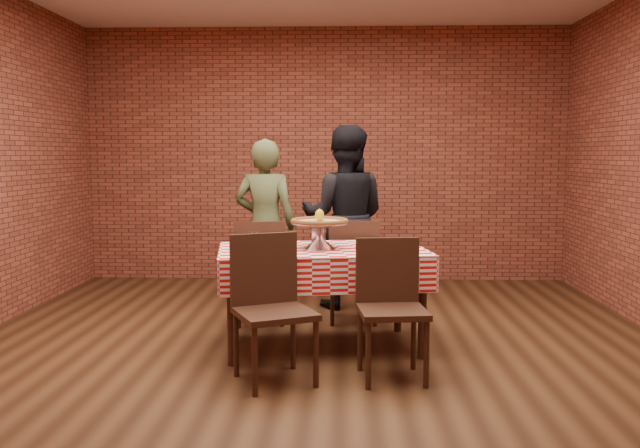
{
  "coord_description": "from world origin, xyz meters",
  "views": [
    {
      "loc": [
        0.21,
        -4.75,
        1.47
      ],
      "look_at": [
        0.03,
        0.32,
        0.93
      ],
      "focal_mm": 37.61,
      "sensor_mm": 36.0,
      "label": 1
    }
  ],
  "objects_px": {
    "water_glass_right": "(253,240)",
    "chair_far_right": "(353,270)",
    "table": "(322,298)",
    "diner_olive": "(265,225)",
    "condiment_caddy": "(318,236)",
    "diner_black": "(344,217)",
    "chair_far_left": "(259,271)",
    "pizza_stand": "(320,236)",
    "pizza": "(320,222)",
    "chair_near_left": "(275,310)",
    "water_glass_left": "(269,243)",
    "chair_near_right": "(392,311)"
  },
  "relations": [
    {
      "from": "condiment_caddy",
      "to": "chair_far_left",
      "type": "xyz_separation_m",
      "value": [
        -0.53,
        0.47,
        -0.37
      ]
    },
    {
      "from": "diner_olive",
      "to": "condiment_caddy",
      "type": "bearing_deg",
      "value": 126.05
    },
    {
      "from": "pizza_stand",
      "to": "pizza",
      "type": "distance_m",
      "value": 0.1
    },
    {
      "from": "pizza",
      "to": "chair_far_right",
      "type": "distance_m",
      "value": 0.99
    },
    {
      "from": "pizza_stand",
      "to": "condiment_caddy",
      "type": "height_order",
      "value": "pizza_stand"
    },
    {
      "from": "pizza_stand",
      "to": "diner_black",
      "type": "bearing_deg",
      "value": 82.24
    },
    {
      "from": "chair_far_left",
      "to": "diner_black",
      "type": "relative_size",
      "value": 0.52
    },
    {
      "from": "chair_near_left",
      "to": "pizza_stand",
      "type": "bearing_deg",
      "value": 46.8
    },
    {
      "from": "pizza",
      "to": "chair_far_right",
      "type": "height_order",
      "value": "pizza"
    },
    {
      "from": "chair_near_right",
      "to": "diner_olive",
      "type": "distance_m",
      "value": 2.23
    },
    {
      "from": "water_glass_left",
      "to": "chair_far_right",
      "type": "distance_m",
      "value": 1.22
    },
    {
      "from": "diner_black",
      "to": "water_glass_left",
      "type": "bearing_deg",
      "value": 75.83
    },
    {
      "from": "chair_far_right",
      "to": "condiment_caddy",
      "type": "bearing_deg",
      "value": 61.12
    },
    {
      "from": "pizza_stand",
      "to": "chair_far_left",
      "type": "distance_m",
      "value": 1.01
    },
    {
      "from": "water_glass_right",
      "to": "diner_olive",
      "type": "height_order",
      "value": "diner_olive"
    },
    {
      "from": "pizza",
      "to": "chair_far_left",
      "type": "xyz_separation_m",
      "value": [
        -0.55,
        0.74,
        -0.51
      ]
    },
    {
      "from": "water_glass_right",
      "to": "diner_olive",
      "type": "xyz_separation_m",
      "value": [
        -0.05,
        1.19,
        -0.02
      ]
    },
    {
      "from": "water_glass_right",
      "to": "chair_far_right",
      "type": "bearing_deg",
      "value": 45.1
    },
    {
      "from": "pizza_stand",
      "to": "condiment_caddy",
      "type": "relative_size",
      "value": 3.43
    },
    {
      "from": "table",
      "to": "chair_near_right",
      "type": "bearing_deg",
      "value": -56.39
    },
    {
      "from": "table",
      "to": "chair_far_left",
      "type": "height_order",
      "value": "chair_far_left"
    },
    {
      "from": "water_glass_right",
      "to": "chair_far_right",
      "type": "relative_size",
      "value": 0.13
    },
    {
      "from": "chair_far_right",
      "to": "table",
      "type": "bearing_deg",
      "value": 72.19
    },
    {
      "from": "condiment_caddy",
      "to": "chair_near_left",
      "type": "relative_size",
      "value": 0.14
    },
    {
      "from": "water_glass_right",
      "to": "chair_far_left",
      "type": "relative_size",
      "value": 0.13
    },
    {
      "from": "table",
      "to": "diner_olive",
      "type": "xyz_separation_m",
      "value": [
        -0.57,
        1.22,
        0.43
      ]
    },
    {
      "from": "table",
      "to": "pizza_stand",
      "type": "relative_size",
      "value": 3.46
    },
    {
      "from": "chair_far_right",
      "to": "diner_olive",
      "type": "bearing_deg",
      "value": -27.68
    },
    {
      "from": "water_glass_left",
      "to": "chair_far_right",
      "type": "bearing_deg",
      "value": 57.53
    },
    {
      "from": "pizza_stand",
      "to": "diner_black",
      "type": "relative_size",
      "value": 0.25
    },
    {
      "from": "pizza_stand",
      "to": "chair_far_left",
      "type": "height_order",
      "value": "pizza_stand"
    },
    {
      "from": "water_glass_left",
      "to": "chair_far_right",
      "type": "height_order",
      "value": "chair_far_right"
    },
    {
      "from": "condiment_caddy",
      "to": "diner_black",
      "type": "height_order",
      "value": "diner_black"
    },
    {
      "from": "water_glass_left",
      "to": "water_glass_right",
      "type": "xyz_separation_m",
      "value": [
        -0.15,
        0.21,
        0.0
      ]
    },
    {
      "from": "chair_near_right",
      "to": "diner_black",
      "type": "bearing_deg",
      "value": 91.79
    },
    {
      "from": "table",
      "to": "pizza_stand",
      "type": "height_order",
      "value": "pizza_stand"
    },
    {
      "from": "chair_far_left",
      "to": "water_glass_left",
      "type": "bearing_deg",
      "value": 91.75
    },
    {
      "from": "water_glass_left",
      "to": "chair_near_right",
      "type": "height_order",
      "value": "chair_near_right"
    },
    {
      "from": "chair_far_left",
      "to": "diner_black",
      "type": "distance_m",
      "value": 1.06
    },
    {
      "from": "table",
      "to": "diner_olive",
      "type": "height_order",
      "value": "diner_olive"
    },
    {
      "from": "pizza_stand",
      "to": "water_glass_right",
      "type": "distance_m",
      "value": 0.51
    },
    {
      "from": "condiment_caddy",
      "to": "chair_far_right",
      "type": "relative_size",
      "value": 0.14
    },
    {
      "from": "chair_far_left",
      "to": "diner_olive",
      "type": "xyz_separation_m",
      "value": [
        0.0,
        0.48,
        0.35
      ]
    },
    {
      "from": "condiment_caddy",
      "to": "pizza_stand",
      "type": "bearing_deg",
      "value": -82.02
    },
    {
      "from": "chair_far_left",
      "to": "chair_near_left",
      "type": "bearing_deg",
      "value": 90.6
    },
    {
      "from": "pizza",
      "to": "chair_near_right",
      "type": "distance_m",
      "value": 1.01
    },
    {
      "from": "condiment_caddy",
      "to": "diner_black",
      "type": "bearing_deg",
      "value": 82.79
    },
    {
      "from": "pizza_stand",
      "to": "pizza",
      "type": "height_order",
      "value": "pizza"
    },
    {
      "from": "pizza",
      "to": "chair_near_left",
      "type": "relative_size",
      "value": 0.46
    },
    {
      "from": "chair_far_left",
      "to": "chair_far_right",
      "type": "xyz_separation_m",
      "value": [
        0.82,
        0.07,
        0.0
      ]
    }
  ]
}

